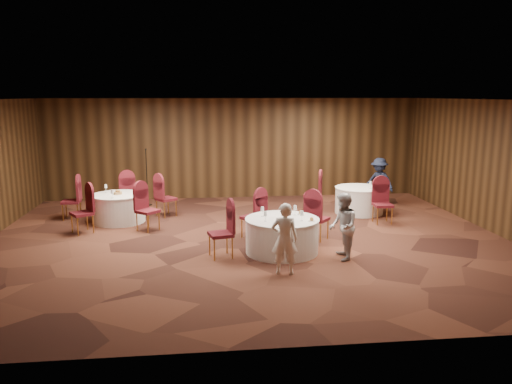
{
  "coord_description": "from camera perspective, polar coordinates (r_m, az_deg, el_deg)",
  "views": [
    {
      "loc": [
        -1.06,
        -11.04,
        3.32
      ],
      "look_at": [
        0.2,
        0.2,
        1.1
      ],
      "focal_mm": 35.0,
      "sensor_mm": 36.0,
      "label": 1
    }
  ],
  "objects": [
    {
      "name": "ground",
      "position": [
        11.57,
        -0.88,
        -5.56
      ],
      "size": [
        12.0,
        12.0,
        0.0
      ],
      "primitive_type": "plane",
      "color": "black",
      "rests_on": "ground"
    },
    {
      "name": "chairs_left",
      "position": [
        13.66,
        -15.35,
        -1.21
      ],
      "size": [
        3.15,
        2.97,
        1.0
      ],
      "color": "#470E14",
      "rests_on": "ground"
    },
    {
      "name": "table_right",
      "position": [
        14.44,
        11.7,
        -0.89
      ],
      "size": [
        1.37,
        1.37,
        0.74
      ],
      "color": "white",
      "rests_on": "ground"
    },
    {
      "name": "table_main",
      "position": [
        10.65,
        2.98,
        -4.95
      ],
      "size": [
        1.57,
        1.57,
        0.74
      ],
      "color": "white",
      "rests_on": "ground"
    },
    {
      "name": "man_c",
      "position": [
        15.54,
        13.88,
        1.15
      ],
      "size": [
        1.03,
        1.04,
        1.44
      ],
      "primitive_type": "imported",
      "rotation": [
        0.0,
        0.0,
        5.47
      ],
      "color": "black",
      "rests_on": "ground"
    },
    {
      "name": "tabletop_main",
      "position": [
        10.5,
        3.93,
        -2.6
      ],
      "size": [
        1.08,
        1.01,
        0.22
      ],
      "color": "silver",
      "rests_on": "table_main"
    },
    {
      "name": "room_shell",
      "position": [
        11.17,
        -0.91,
        4.14
      ],
      "size": [
        12.0,
        12.0,
        12.0
      ],
      "color": "silver",
      "rests_on": "ground"
    },
    {
      "name": "mic_stand",
      "position": [
        15.46,
        -12.32,
        0.39
      ],
      "size": [
        0.24,
        0.24,
        1.73
      ],
      "color": "black",
      "rests_on": "ground"
    },
    {
      "name": "table_left",
      "position": [
        13.65,
        -15.43,
        -1.76
      ],
      "size": [
        1.4,
        1.4,
        0.74
      ],
      "color": "white",
      "rests_on": "ground"
    },
    {
      "name": "tabletop_right",
      "position": [
        14.16,
        12.96,
        0.97
      ],
      "size": [
        0.08,
        0.08,
        0.22
      ],
      "color": "silver",
      "rests_on": "table_right"
    },
    {
      "name": "chairs_main",
      "position": [
        11.17,
        1.06,
        -3.51
      ],
      "size": [
        2.95,
        2.03,
        1.0
      ],
      "color": "#470E14",
      "rests_on": "ground"
    },
    {
      "name": "tabletop_left",
      "position": [
        13.56,
        -15.5,
        0.08
      ],
      "size": [
        0.9,
        0.89,
        0.22
      ],
      "color": "silver",
      "rests_on": "table_left"
    },
    {
      "name": "woman_a",
      "position": [
        9.3,
        3.29,
        -5.37
      ],
      "size": [
        0.54,
        0.4,
        1.37
      ],
      "primitive_type": "imported",
      "rotation": [
        0.0,
        0.0,
        2.99
      ],
      "color": "white",
      "rests_on": "ground"
    },
    {
      "name": "chairs_right",
      "position": [
        13.87,
        10.23,
        -0.8
      ],
      "size": [
        2.12,
        2.15,
        1.0
      ],
      "color": "#470E14",
      "rests_on": "ground"
    },
    {
      "name": "woman_b",
      "position": [
        10.26,
        9.9,
        -3.89
      ],
      "size": [
        0.59,
        0.73,
        1.39
      ],
      "primitive_type": "imported",
      "rotation": [
        0.0,
        0.0,
        4.61
      ],
      "color": "#B3B4B8",
      "rests_on": "ground"
    }
  ]
}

